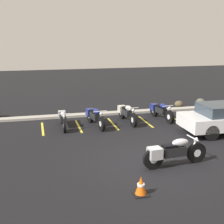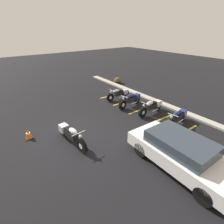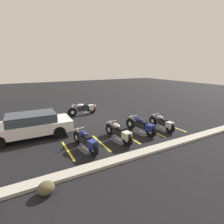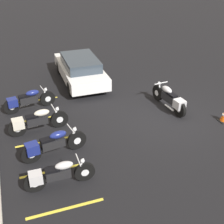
{
  "view_description": "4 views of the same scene",
  "coord_description": "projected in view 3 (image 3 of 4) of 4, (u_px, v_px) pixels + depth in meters",
  "views": [
    {
      "loc": [
        -3.66,
        -9.18,
        4.16
      ],
      "look_at": [
        -0.66,
        2.88,
        1.08
      ],
      "focal_mm": 50.0,
      "sensor_mm": 36.0,
      "label": 1
    },
    {
      "loc": [
        7.16,
        -2.97,
        5.01
      ],
      "look_at": [
        0.09,
        2.24,
        0.67
      ],
      "focal_mm": 28.0,
      "sensor_mm": 36.0,
      "label": 2
    },
    {
      "loc": [
        4.87,
        12.03,
        3.75
      ],
      "look_at": [
        -0.38,
        2.47,
        0.8
      ],
      "focal_mm": 28.0,
      "sensor_mm": 36.0,
      "label": 3
    },
    {
      "loc": [
        -9.46,
        5.63,
        6.32
      ],
      "look_at": [
        -0.18,
        2.32,
        0.75
      ],
      "focal_mm": 50.0,
      "sensor_mm": 36.0,
      "label": 4
    }
  ],
  "objects": [
    {
      "name": "concrete_curb",
      "position": [
        149.0,
        150.0,
        7.79
      ],
      "size": [
        18.0,
        0.5,
        0.12
      ],
      "primitive_type": "cube",
      "color": "#A8A399",
      "rests_on": "ground"
    },
    {
      "name": "stall_line_4",
      "position": [
        68.0,
        151.0,
        7.89
      ],
      "size": [
        0.1,
        2.1,
        0.0
      ],
      "primitive_type": "cube",
      "color": "gold",
      "rests_on": "ground"
    },
    {
      "name": "stall_line_1",
      "position": [
        152.0,
        131.0,
        10.2
      ],
      "size": [
        0.1,
        2.1,
        0.0
      ],
      "primitive_type": "cube",
      "color": "gold",
      "rests_on": "ground"
    },
    {
      "name": "parked_bike_0",
      "position": [
        162.0,
        123.0,
        10.39
      ],
      "size": [
        0.58,
        2.06,
        0.81
      ],
      "rotation": [
        0.0,
        0.0,
        -1.58
      ],
      "color": "black",
      "rests_on": "ground"
    },
    {
      "name": "parked_bike_2",
      "position": [
        119.0,
        132.0,
        8.79
      ],
      "size": [
        0.62,
        2.21,
        0.87
      ],
      "rotation": [
        0.0,
        0.0,
        -1.49
      ],
      "color": "black",
      "rests_on": "ground"
    },
    {
      "name": "ground",
      "position": [
        92.0,
        115.0,
        13.42
      ],
      "size": [
        60.0,
        60.0,
        0.0
      ],
      "primitive_type": "plane",
      "color": "black"
    },
    {
      "name": "traffic_cone",
      "position": [
        95.0,
        106.0,
        15.57
      ],
      "size": [
        0.4,
        0.4,
        0.52
      ],
      "color": "black",
      "rests_on": "ground"
    },
    {
      "name": "parked_bike_3",
      "position": [
        86.0,
        141.0,
        7.87
      ],
      "size": [
        0.7,
        2.14,
        0.84
      ],
      "rotation": [
        0.0,
        0.0,
        -1.42
      ],
      "color": "black",
      "rests_on": "ground"
    },
    {
      "name": "motorcycle_silver_featured",
      "position": [
        84.0,
        109.0,
        13.46
      ],
      "size": [
        2.3,
        0.66,
        0.9
      ],
      "rotation": [
        0.0,
        0.0,
        0.1
      ],
      "color": "black",
      "rests_on": "ground"
    },
    {
      "name": "parked_bike_1",
      "position": [
        142.0,
        126.0,
        9.79
      ],
      "size": [
        0.74,
        2.21,
        0.87
      ],
      "rotation": [
        0.0,
        0.0,
        -1.41
      ],
      "color": "black",
      "rests_on": "ground"
    },
    {
      "name": "stall_line_3",
      "position": [
        101.0,
        143.0,
        8.66
      ],
      "size": [
        0.1,
        2.1,
        0.0
      ],
      "primitive_type": "cube",
      "color": "gold",
      "rests_on": "ground"
    },
    {
      "name": "landscape_rock_2",
      "position": [
        46.0,
        188.0,
        5.19
      ],
      "size": [
        0.52,
        0.48,
        0.41
      ],
      "primitive_type": "ellipsoid",
      "rotation": [
        0.0,
        0.0,
        1.61
      ],
      "color": "brown",
      "rests_on": "ground"
    },
    {
      "name": "stall_line_0",
      "position": [
        173.0,
        127.0,
        10.97
      ],
      "size": [
        0.1,
        2.1,
        0.0
      ],
      "primitive_type": "cube",
      "color": "gold",
      "rests_on": "ground"
    },
    {
      "name": "stall_line_2",
      "position": [
        129.0,
        137.0,
        9.43
      ],
      "size": [
        0.1,
        2.1,
        0.0
      ],
      "primitive_type": "cube",
      "color": "gold",
      "rests_on": "ground"
    },
    {
      "name": "car_white",
      "position": [
        30.0,
        125.0,
        9.22
      ],
      "size": [
        4.33,
        1.86,
        1.29
      ],
      "rotation": [
        0.0,
        0.0,
        -0.01
      ],
      "color": "black",
      "rests_on": "ground"
    }
  ]
}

